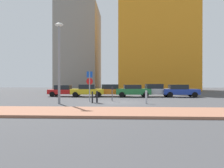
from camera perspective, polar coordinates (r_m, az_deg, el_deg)
name	(u,v)px	position (r m, az deg, el deg)	size (l,w,h in m)	color
ground_plane	(116,102)	(18.12, 1.05, -5.09)	(120.00, 120.00, 0.00)	#424244
sidewalk_brick	(112,112)	(11.66, -0.05, -7.73)	(40.00, 3.76, 0.14)	#9E664C
parked_car_red	(65,91)	(26.71, -12.90, -1.81)	(4.22, 1.91, 1.42)	red
parked_car_yellow	(88,90)	(25.65, -6.80, -1.78)	(4.16, 2.29, 1.51)	gold
parked_car_orange	(111,90)	(25.90, -0.32, -1.77)	(4.61, 2.07, 1.52)	orange
parked_car_green	(133,91)	(25.23, 5.78, -1.82)	(4.25, 2.27, 1.48)	#237238
parked_car_silver	(155,90)	(26.08, 11.94, -1.69)	(4.34, 2.14, 1.58)	#B7BABF
parked_car_blue	(180,91)	(26.29, 18.28, -1.73)	(4.20, 2.00, 1.50)	#1E389E
parking_sign_post	(90,82)	(18.89, -6.23, 0.43)	(0.60, 0.10, 2.78)	gray
parking_meter	(112,92)	(19.22, 0.03, -2.13)	(0.18, 0.14, 1.37)	#4C4C51
street_lamp	(59,56)	(17.41, -14.43, 7.54)	(0.70, 0.36, 6.58)	gray
traffic_bollard_near	(92,97)	(17.49, -5.46, -3.68)	(0.13, 0.13, 0.98)	black
traffic_bollard_mid	(97,97)	(17.88, -4.19, -3.54)	(0.15, 0.15, 1.01)	black
traffic_bollard_far	(146,97)	(17.15, 9.46, -3.58)	(0.17, 0.17, 1.08)	#B7B7BC
building_colorful_midrise	(155,42)	(51.00, 11.76, 11.43)	(17.13, 13.48, 23.15)	orange
building_under_construction	(80,49)	(57.05, -8.98, 9.53)	(10.25, 13.50, 21.76)	gray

